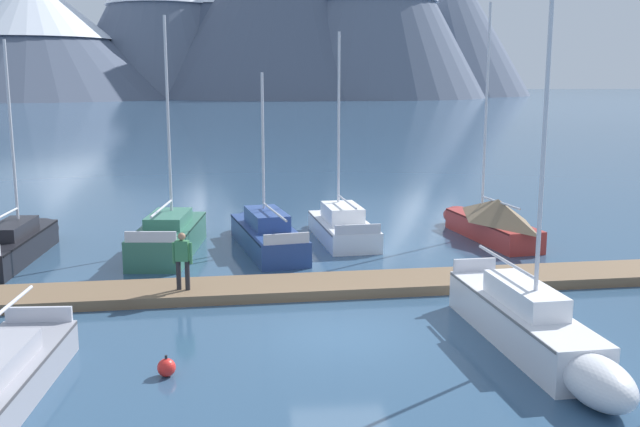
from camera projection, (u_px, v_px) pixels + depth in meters
name	position (u px, v px, depth m)	size (l,w,h in m)	color
ground_plane	(342.00, 336.00, 18.23)	(700.00, 700.00, 0.00)	#2D4C6B
mountain_west_summit	(33.00, 33.00, 212.56)	(83.86, 83.86, 35.54)	#4C566B
mountain_shoulder_ridge	(218.00, 25.00, 233.05)	(65.15, 65.15, 43.92)	#424C60
dock	(326.00, 286.00, 22.11)	(23.79, 3.56, 0.30)	brown
sailboat_nearest_berth	(17.00, 242.00, 26.07)	(1.68, 7.15, 7.64)	black
sailboat_mid_dock_port	(171.00, 234.00, 27.04)	(2.41, 6.70, 8.52)	#336B56
sailboat_mid_dock_starboard	(265.00, 232.00, 27.67)	(3.00, 7.43, 6.53)	navy
sailboat_far_berth	(341.00, 225.00, 29.19)	(2.39, 6.18, 8.09)	white
sailboat_outer_slip	(533.00, 327.00, 17.01)	(1.88, 7.73, 9.48)	silver
sailboat_end_of_dock	(490.00, 219.00, 28.96)	(2.54, 6.75, 9.21)	#B2332D
person_on_dock	(182.00, 257.00, 21.00)	(0.58, 0.29, 1.69)	#232328
mooring_buoy_channel_marker	(166.00, 367.00, 15.77)	(0.40, 0.40, 0.48)	red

